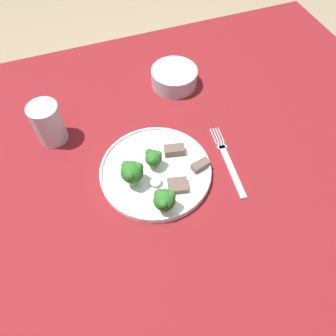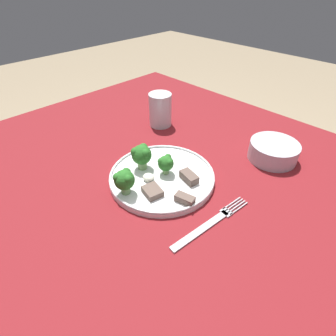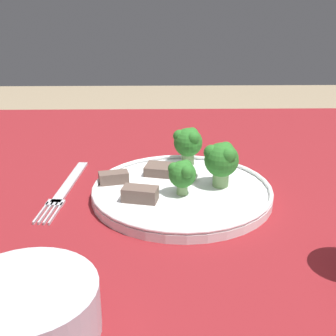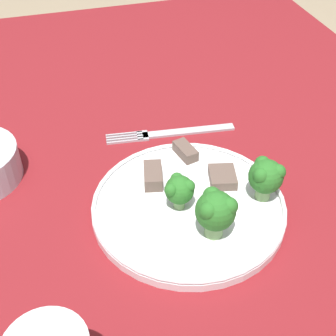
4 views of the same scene
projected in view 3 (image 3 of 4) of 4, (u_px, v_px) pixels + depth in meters
The scene contains 11 objects.
table at pixel (142, 257), 0.68m from camera, with size 1.33×1.02×0.70m.
dinner_plate at pixel (182, 192), 0.67m from camera, with size 0.26×0.26×0.02m.
fork at pixel (65, 189), 0.69m from camera, with size 0.04×0.21×0.00m.
cream_bowl at pixel (27, 311), 0.41m from camera, with size 0.13×0.13×0.05m.
broccoli_floret_near_rim_left at pixel (182, 174), 0.64m from camera, with size 0.04×0.04×0.05m.
broccoli_floret_center_left at pixel (188, 142), 0.74m from camera, with size 0.05×0.05×0.06m.
broccoli_floret_back_left at pixel (221, 160), 0.67m from camera, with size 0.05×0.05×0.07m.
meat_slice_front_slice at pixel (114, 177), 0.69m from camera, with size 0.05×0.03×0.02m.
meat_slice_middle_slice at pixel (140, 194), 0.63m from camera, with size 0.05×0.03×0.02m.
meat_slice_rear_slice at pixel (160, 169), 0.72m from camera, with size 0.05×0.04×0.01m.
sauce_dollop at pixel (188, 175), 0.70m from camera, with size 0.03×0.03×0.02m.
Camera 3 is at (-0.03, 0.58, 1.00)m, focal length 50.00 mm.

